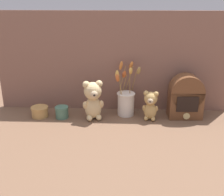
{
  "coord_description": "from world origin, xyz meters",
  "views": [
    {
      "loc": [
        0.07,
        -1.56,
        0.71
      ],
      "look_at": [
        0.0,
        0.02,
        0.13
      ],
      "focal_mm": 45.0,
      "sensor_mm": 36.0,
      "label": 1
    }
  ],
  "objects_px": {
    "teddy_bear_medium": "(150,105)",
    "decorative_tin_short": "(40,112)",
    "teddy_bear_large": "(93,99)",
    "vintage_radio": "(186,97)",
    "decorative_tin_tall": "(62,112)",
    "flower_vase": "(126,100)"
  },
  "relations": [
    {
      "from": "vintage_radio",
      "to": "decorative_tin_short",
      "type": "bearing_deg",
      "value": -177.53
    },
    {
      "from": "flower_vase",
      "to": "decorative_tin_tall",
      "type": "relative_size",
      "value": 4.03
    },
    {
      "from": "flower_vase",
      "to": "decorative_tin_tall",
      "type": "xyz_separation_m",
      "value": [
        -0.39,
        -0.07,
        -0.06
      ]
    },
    {
      "from": "flower_vase",
      "to": "vintage_radio",
      "type": "height_order",
      "value": "flower_vase"
    },
    {
      "from": "teddy_bear_large",
      "to": "flower_vase",
      "type": "relative_size",
      "value": 0.72
    },
    {
      "from": "teddy_bear_large",
      "to": "teddy_bear_medium",
      "type": "xyz_separation_m",
      "value": [
        0.34,
        0.01,
        -0.03
      ]
    },
    {
      "from": "teddy_bear_large",
      "to": "decorative_tin_short",
      "type": "xyz_separation_m",
      "value": [
        -0.33,
        0.01,
        -0.09
      ]
    },
    {
      "from": "teddy_bear_large",
      "to": "vintage_radio",
      "type": "relative_size",
      "value": 0.89
    },
    {
      "from": "vintage_radio",
      "to": "decorative_tin_short",
      "type": "height_order",
      "value": "vintage_radio"
    },
    {
      "from": "teddy_bear_medium",
      "to": "decorative_tin_tall",
      "type": "distance_m",
      "value": 0.54
    },
    {
      "from": "teddy_bear_large",
      "to": "vintage_radio",
      "type": "height_order",
      "value": "vintage_radio"
    },
    {
      "from": "flower_vase",
      "to": "decorative_tin_tall",
      "type": "height_order",
      "value": "flower_vase"
    },
    {
      "from": "teddy_bear_large",
      "to": "vintage_radio",
      "type": "xyz_separation_m",
      "value": [
        0.56,
        0.05,
        0.01
      ]
    },
    {
      "from": "teddy_bear_medium",
      "to": "decorative_tin_short",
      "type": "relative_size",
      "value": 1.71
    },
    {
      "from": "teddy_bear_large",
      "to": "decorative_tin_short",
      "type": "bearing_deg",
      "value": 177.68
    },
    {
      "from": "teddy_bear_medium",
      "to": "flower_vase",
      "type": "distance_m",
      "value": 0.16
    },
    {
      "from": "flower_vase",
      "to": "vintage_radio",
      "type": "relative_size",
      "value": 1.24
    },
    {
      "from": "teddy_bear_medium",
      "to": "decorative_tin_tall",
      "type": "relative_size",
      "value": 2.19
    },
    {
      "from": "decorative_tin_tall",
      "to": "vintage_radio",
      "type": "bearing_deg",
      "value": 4.11
    },
    {
      "from": "vintage_radio",
      "to": "decorative_tin_tall",
      "type": "distance_m",
      "value": 0.76
    },
    {
      "from": "teddy_bear_medium",
      "to": "flower_vase",
      "type": "height_order",
      "value": "flower_vase"
    },
    {
      "from": "teddy_bear_large",
      "to": "flower_vase",
      "type": "height_order",
      "value": "flower_vase"
    }
  ]
}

